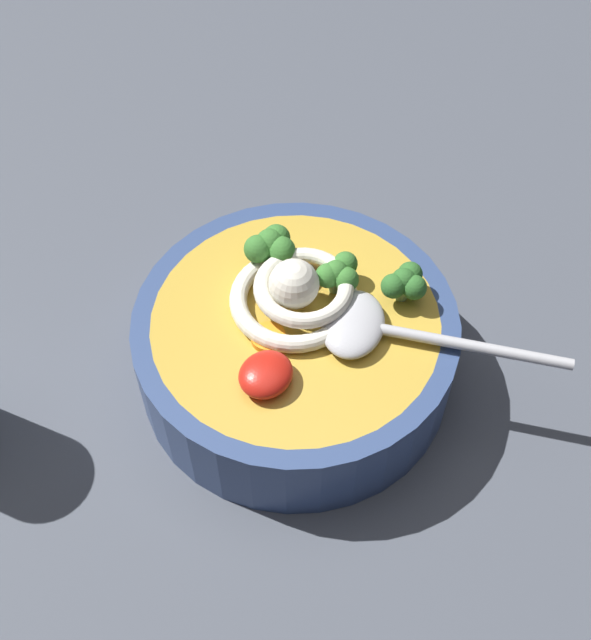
% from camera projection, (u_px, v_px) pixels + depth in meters
% --- Properties ---
extents(table_slab, '(1.27, 1.27, 0.04)m').
position_uv_depth(table_slab, '(353.00, 370.00, 0.66)').
color(table_slab, '#474C56').
rests_on(table_slab, ground).
extents(soup_bowl, '(0.23, 0.23, 0.07)m').
position_uv_depth(soup_bowl, '(296.00, 346.00, 0.61)').
color(soup_bowl, '#334775').
rests_on(soup_bowl, table_slab).
extents(noodle_pile, '(0.10, 0.10, 0.04)m').
position_uv_depth(noodle_pile, '(297.00, 292.00, 0.58)').
color(noodle_pile, silver).
rests_on(noodle_pile, soup_bowl).
extents(soup_spoon, '(0.10, 0.17, 0.02)m').
position_uv_depth(soup_spoon, '(373.00, 328.00, 0.57)').
color(soup_spoon, '#B7B7BC').
rests_on(soup_spoon, soup_bowl).
extents(chili_sauce_dollop, '(0.04, 0.04, 0.02)m').
position_uv_depth(chili_sauce_dollop, '(266.00, 374.00, 0.54)').
color(chili_sauce_dollop, red).
rests_on(chili_sauce_dollop, soup_bowl).
extents(broccoli_floret_far, '(0.04, 0.04, 0.03)m').
position_uv_depth(broccoli_floret_far, '(272.00, 245.00, 0.60)').
color(broccoli_floret_far, '#7A9E60').
rests_on(broccoli_floret_far, soup_bowl).
extents(broccoli_floret_beside_noodles, '(0.04, 0.03, 0.03)m').
position_uv_depth(broccoli_floret_beside_noodles, '(405.00, 282.00, 0.58)').
color(broccoli_floret_beside_noodles, '#7A9E60').
rests_on(broccoli_floret_beside_noodles, soup_bowl).
extents(broccoli_floret_rear, '(0.04, 0.03, 0.03)m').
position_uv_depth(broccoli_floret_rear, '(340.00, 272.00, 0.59)').
color(broccoli_floret_rear, '#7A9E60').
rests_on(broccoli_floret_rear, soup_bowl).
extents(carrot_slice_beside_chili, '(0.02, 0.02, 0.01)m').
position_uv_depth(carrot_slice_beside_chili, '(302.00, 278.00, 0.60)').
color(carrot_slice_beside_chili, orange).
rests_on(carrot_slice_beside_chili, soup_bowl).
extents(carrot_slice_near_spoon, '(0.02, 0.02, 0.00)m').
position_uv_depth(carrot_slice_near_spoon, '(268.00, 337.00, 0.57)').
color(carrot_slice_near_spoon, orange).
rests_on(carrot_slice_near_spoon, soup_bowl).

